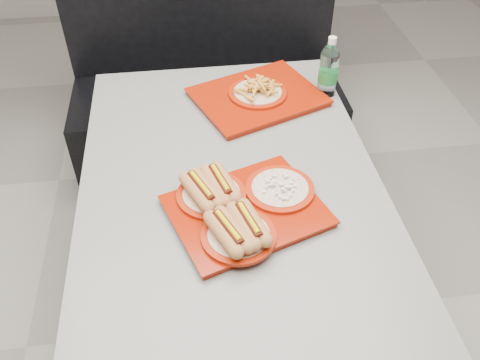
{
  "coord_description": "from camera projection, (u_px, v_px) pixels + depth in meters",
  "views": [
    {
      "loc": [
        -0.12,
        -1.11,
        1.78
      ],
      "look_at": [
        0.02,
        -0.07,
        0.83
      ],
      "focal_mm": 38.0,
      "sensor_mm": 36.0,
      "label": 1
    }
  ],
  "objects": [
    {
      "name": "ground",
      "position": [
        234.0,
        323.0,
        2.02
      ],
      "size": [
        6.0,
        6.0,
        0.0
      ],
      "primitive_type": "plane",
      "color": "#A19D91",
      "rests_on": "ground"
    },
    {
      "name": "diner_table",
      "position": [
        232.0,
        222.0,
        1.63
      ],
      "size": [
        0.92,
        1.42,
        0.75
      ],
      "color": "black",
      "rests_on": "ground"
    },
    {
      "name": "booth_bench",
      "position": [
        206.0,
        89.0,
        2.55
      ],
      "size": [
        1.3,
        0.57,
        1.35
      ],
      "color": "black",
      "rests_on": "ground"
    },
    {
      "name": "tray_near",
      "position": [
        240.0,
        207.0,
        1.4
      ],
      "size": [
        0.49,
        0.44,
        0.09
      ],
      "rotation": [
        0.0,
        0.0,
        0.33
      ],
      "color": "#8B1603",
      "rests_on": "diner_table"
    },
    {
      "name": "tray_far",
      "position": [
        258.0,
        94.0,
        1.83
      ],
      "size": [
        0.53,
        0.47,
        0.09
      ],
      "rotation": [
        0.0,
        0.0,
        0.38
      ],
      "color": "#8B1603",
      "rests_on": "diner_table"
    },
    {
      "name": "water_bottle",
      "position": [
        329.0,
        70.0,
        1.82
      ],
      "size": [
        0.07,
        0.07,
        0.22
      ],
      "rotation": [
        0.0,
        0.0,
        0.42
      ],
      "color": "silver",
      "rests_on": "diner_table"
    }
  ]
}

